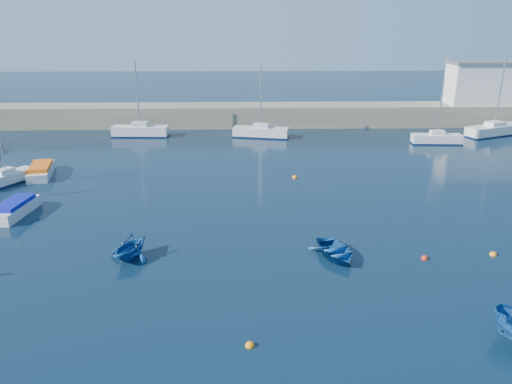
{
  "coord_description": "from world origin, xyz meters",
  "views": [
    {
      "loc": [
        -0.78,
        -16.47,
        13.36
      ],
      "look_at": [
        0.04,
        16.38,
        1.6
      ],
      "focal_mm": 35.0,
      "sensor_mm": 36.0,
      "label": 1
    }
  ],
  "objects_px": {
    "harbor_office": "(489,84)",
    "sailboat_8": "(494,130)",
    "sailboat_3": "(7,178)",
    "dinghy_left": "(130,246)",
    "sailboat_5": "(140,131)",
    "dinghy_center": "(335,251)",
    "sailboat_6": "(261,132)",
    "motorboat_2": "(41,170)",
    "sailboat_7": "(437,139)",
    "motorboat_1": "(15,208)"
  },
  "relations": [
    {
      "from": "harbor_office",
      "to": "sailboat_8",
      "type": "distance_m",
      "value": 7.81
    },
    {
      "from": "sailboat_3",
      "to": "dinghy_left",
      "type": "bearing_deg",
      "value": -15.48
    },
    {
      "from": "sailboat_5",
      "to": "dinghy_center",
      "type": "bearing_deg",
      "value": -148.35
    },
    {
      "from": "sailboat_6",
      "to": "motorboat_2",
      "type": "xyz_separation_m",
      "value": [
        -19.71,
        -14.0,
        -0.15
      ]
    },
    {
      "from": "sailboat_7",
      "to": "sailboat_5",
      "type": "bearing_deg",
      "value": 85.77
    },
    {
      "from": "motorboat_1",
      "to": "dinghy_center",
      "type": "xyz_separation_m",
      "value": [
        21.37,
        -6.97,
        -0.13
      ]
    },
    {
      "from": "sailboat_5",
      "to": "sailboat_7",
      "type": "xyz_separation_m",
      "value": [
        32.93,
        -4.34,
        -0.08
      ]
    },
    {
      "from": "motorboat_2",
      "to": "dinghy_left",
      "type": "distance_m",
      "value": 19.5
    },
    {
      "from": "sailboat_3",
      "to": "sailboat_5",
      "type": "xyz_separation_m",
      "value": [
        7.73,
        17.11,
        0.12
      ]
    },
    {
      "from": "motorboat_1",
      "to": "motorboat_2",
      "type": "height_order",
      "value": "motorboat_1"
    },
    {
      "from": "harbor_office",
      "to": "motorboat_2",
      "type": "bearing_deg",
      "value": -157.21
    },
    {
      "from": "harbor_office",
      "to": "motorboat_2",
      "type": "relative_size",
      "value": 1.96
    },
    {
      "from": "sailboat_6",
      "to": "dinghy_left",
      "type": "bearing_deg",
      "value": 176.47
    },
    {
      "from": "dinghy_center",
      "to": "harbor_office",
      "type": "bearing_deg",
      "value": 39.47
    },
    {
      "from": "motorboat_1",
      "to": "dinghy_left",
      "type": "xyz_separation_m",
      "value": [
        9.5,
        -6.87,
        0.26
      ]
    },
    {
      "from": "dinghy_left",
      "to": "sailboat_3",
      "type": "bearing_deg",
      "value": 159.08
    },
    {
      "from": "sailboat_5",
      "to": "motorboat_1",
      "type": "relative_size",
      "value": 1.89
    },
    {
      "from": "sailboat_3",
      "to": "motorboat_1",
      "type": "height_order",
      "value": "sailboat_3"
    },
    {
      "from": "harbor_office",
      "to": "sailboat_3",
      "type": "xyz_separation_m",
      "value": [
        -50.46,
        -22.74,
        -4.56
      ]
    },
    {
      "from": "sailboat_6",
      "to": "sailboat_8",
      "type": "distance_m",
      "value": 27.17
    },
    {
      "from": "harbor_office",
      "to": "sailboat_8",
      "type": "height_order",
      "value": "sailboat_8"
    },
    {
      "from": "sailboat_7",
      "to": "dinghy_center",
      "type": "bearing_deg",
      "value": 152.62
    },
    {
      "from": "sailboat_5",
      "to": "sailboat_7",
      "type": "bearing_deg",
      "value": -95.02
    },
    {
      "from": "sailboat_3",
      "to": "sailboat_7",
      "type": "relative_size",
      "value": 0.89
    },
    {
      "from": "motorboat_2",
      "to": "dinghy_left",
      "type": "bearing_deg",
      "value": -67.22
    },
    {
      "from": "harbor_office",
      "to": "motorboat_1",
      "type": "relative_size",
      "value": 2.23
    },
    {
      "from": "sailboat_5",
      "to": "sailboat_7",
      "type": "relative_size",
      "value": 1.19
    },
    {
      "from": "sailboat_7",
      "to": "dinghy_center",
      "type": "distance_m",
      "value": 30.82
    },
    {
      "from": "harbor_office",
      "to": "dinghy_center",
      "type": "height_order",
      "value": "harbor_office"
    },
    {
      "from": "sailboat_3",
      "to": "motorboat_2",
      "type": "bearing_deg",
      "value": 81.47
    },
    {
      "from": "harbor_office",
      "to": "sailboat_5",
      "type": "height_order",
      "value": "sailboat_5"
    },
    {
      "from": "harbor_office",
      "to": "sailboat_5",
      "type": "xyz_separation_m",
      "value": [
        -42.73,
        -5.63,
        -4.44
      ]
    },
    {
      "from": "sailboat_6",
      "to": "sailboat_7",
      "type": "height_order",
      "value": "sailboat_6"
    },
    {
      "from": "sailboat_5",
      "to": "motorboat_1",
      "type": "height_order",
      "value": "sailboat_5"
    },
    {
      "from": "sailboat_5",
      "to": "motorboat_2",
      "type": "distance_m",
      "value": 15.87
    },
    {
      "from": "harbor_office",
      "to": "sailboat_5",
      "type": "distance_m",
      "value": 43.33
    },
    {
      "from": "sailboat_8",
      "to": "dinghy_left",
      "type": "bearing_deg",
      "value": 107.33
    },
    {
      "from": "motorboat_2",
      "to": "dinghy_center",
      "type": "bearing_deg",
      "value": -47.07
    },
    {
      "from": "sailboat_5",
      "to": "sailboat_8",
      "type": "height_order",
      "value": "sailboat_8"
    },
    {
      "from": "sailboat_7",
      "to": "dinghy_left",
      "type": "height_order",
      "value": "sailboat_7"
    },
    {
      "from": "motorboat_2",
      "to": "sailboat_7",
      "type": "bearing_deg",
      "value": 2.92
    },
    {
      "from": "motorboat_1",
      "to": "sailboat_5",
      "type": "bearing_deg",
      "value": 87.3
    },
    {
      "from": "sailboat_8",
      "to": "motorboat_1",
      "type": "bearing_deg",
      "value": 94.4
    },
    {
      "from": "dinghy_center",
      "to": "dinghy_left",
      "type": "bearing_deg",
      "value": 163.95
    },
    {
      "from": "sailboat_5",
      "to": "sailboat_6",
      "type": "height_order",
      "value": "sailboat_5"
    },
    {
      "from": "sailboat_7",
      "to": "motorboat_2",
      "type": "xyz_separation_m",
      "value": [
        -38.75,
        -10.42,
        -0.11
      ]
    },
    {
      "from": "sailboat_3",
      "to": "sailboat_7",
      "type": "height_order",
      "value": "sailboat_7"
    },
    {
      "from": "sailboat_5",
      "to": "dinghy_center",
      "type": "relative_size",
      "value": 2.42
    },
    {
      "from": "sailboat_3",
      "to": "sailboat_5",
      "type": "bearing_deg",
      "value": 96.43
    },
    {
      "from": "sailboat_6",
      "to": "sailboat_7",
      "type": "xyz_separation_m",
      "value": [
        19.04,
        -3.58,
        -0.04
      ]
    }
  ]
}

